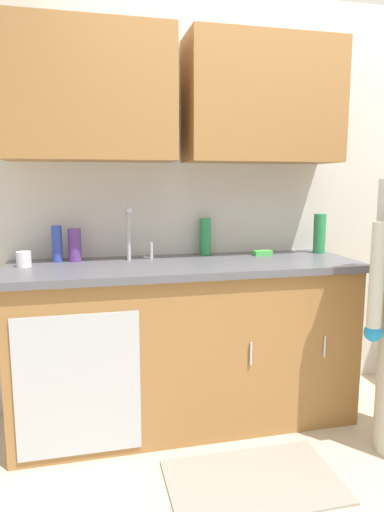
{
  "coord_description": "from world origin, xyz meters",
  "views": [
    {
      "loc": [
        -1.09,
        -1.77,
        1.39
      ],
      "look_at": [
        -0.55,
        0.55,
        1.0
      ],
      "focal_mm": 32.11,
      "sensor_mm": 36.0,
      "label": 1
    }
  ],
  "objects_px": {
    "sink": "(139,267)",
    "sponge": "(262,253)",
    "bottle_dish_liquid": "(319,233)",
    "cup_by_sink": "(24,259)",
    "bottle_cleaner_spray": "(75,245)",
    "bottle_soap": "(205,237)",
    "bottle_water_short": "(57,244)"
  },
  "relations": [
    {
      "from": "sink",
      "to": "sponge",
      "type": "height_order",
      "value": "sink"
    },
    {
      "from": "bottle_dish_liquid",
      "to": "cup_by_sink",
      "type": "bearing_deg",
      "value": -177.25
    },
    {
      "from": "bottle_cleaner_spray",
      "to": "bottle_soap",
      "type": "relative_size",
      "value": 0.82
    },
    {
      "from": "cup_by_sink",
      "to": "sponge",
      "type": "relative_size",
      "value": 0.75
    },
    {
      "from": "bottle_water_short",
      "to": "bottle_dish_liquid",
      "type": "bearing_deg",
      "value": -1.48
    },
    {
      "from": "bottle_cleaner_spray",
      "to": "bottle_dish_liquid",
      "type": "bearing_deg",
      "value": -1.44
    },
    {
      "from": "bottle_cleaner_spray",
      "to": "bottle_dish_liquid",
      "type": "relative_size",
      "value": 0.75
    },
    {
      "from": "sink",
      "to": "bottle_water_short",
      "type": "xyz_separation_m",
      "value": [
        -0.44,
        0.18,
        0.12
      ]
    },
    {
      "from": "bottle_cleaner_spray",
      "to": "sponge",
      "type": "distance_m",
      "value": 1.12
    },
    {
      "from": "bottle_cleaner_spray",
      "to": "bottle_dish_liquid",
      "type": "distance_m",
      "value": 1.5
    },
    {
      "from": "sink",
      "to": "bottle_soap",
      "type": "distance_m",
      "value": 0.51
    },
    {
      "from": "cup_by_sink",
      "to": "sponge",
      "type": "xyz_separation_m",
      "value": [
        1.38,
        0.08,
        -0.03
      ]
    },
    {
      "from": "bottle_soap",
      "to": "cup_by_sink",
      "type": "height_order",
      "value": "bottle_soap"
    },
    {
      "from": "sink",
      "to": "bottle_cleaner_spray",
      "type": "relative_size",
      "value": 2.68
    },
    {
      "from": "sink",
      "to": "cup_by_sink",
      "type": "relative_size",
      "value": 6.05
    },
    {
      "from": "bottle_cleaner_spray",
      "to": "bottle_soap",
      "type": "bearing_deg",
      "value": 3.94
    },
    {
      "from": "bottle_soap",
      "to": "sponge",
      "type": "bearing_deg",
      "value": -15.76
    },
    {
      "from": "bottle_soap",
      "to": "cup_by_sink",
      "type": "xyz_separation_m",
      "value": [
        -1.04,
        -0.18,
        -0.07
      ]
    },
    {
      "from": "bottle_water_short",
      "to": "bottle_dish_liquid",
      "type": "height_order",
      "value": "bottle_dish_liquid"
    },
    {
      "from": "sponge",
      "to": "bottle_cleaner_spray",
      "type": "bearing_deg",
      "value": 177.85
    },
    {
      "from": "bottle_water_short",
      "to": "cup_by_sink",
      "type": "bearing_deg",
      "value": -142.6
    },
    {
      "from": "bottle_cleaner_spray",
      "to": "bottle_soap",
      "type": "distance_m",
      "value": 0.78
    },
    {
      "from": "bottle_water_short",
      "to": "sponge",
      "type": "bearing_deg",
      "value": -2.15
    },
    {
      "from": "sink",
      "to": "bottle_soap",
      "type": "height_order",
      "value": "sink"
    },
    {
      "from": "bottle_cleaner_spray",
      "to": "bottle_dish_liquid",
      "type": "xyz_separation_m",
      "value": [
        1.5,
        -0.04,
        0.03
      ]
    },
    {
      "from": "bottle_soap",
      "to": "sponge",
      "type": "relative_size",
      "value": 2.06
    },
    {
      "from": "sink",
      "to": "bottle_soap",
      "type": "relative_size",
      "value": 2.2
    },
    {
      "from": "cup_by_sink",
      "to": "bottle_dish_liquid",
      "type": "bearing_deg",
      "value": 2.75
    },
    {
      "from": "bottle_water_short",
      "to": "bottle_soap",
      "type": "xyz_separation_m",
      "value": [
        0.88,
        0.05,
        0.01
      ]
    },
    {
      "from": "sink",
      "to": "sponge",
      "type": "bearing_deg",
      "value": 9.78
    },
    {
      "from": "bottle_cleaner_spray",
      "to": "bottle_dish_liquid",
      "type": "height_order",
      "value": "bottle_dish_liquid"
    },
    {
      "from": "bottle_cleaner_spray",
      "to": "cup_by_sink",
      "type": "distance_m",
      "value": 0.29
    }
  ]
}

